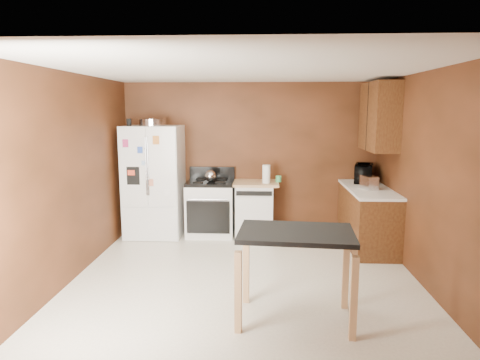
# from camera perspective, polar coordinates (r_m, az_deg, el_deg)

# --- Properties ---
(floor) EXTENTS (4.50, 4.50, 0.00)m
(floor) POSITION_cam_1_polar(r_m,az_deg,el_deg) (5.33, 0.64, -13.32)
(floor) COLOR white
(floor) RESTS_ON ground
(ceiling) EXTENTS (4.50, 4.50, 0.00)m
(ceiling) POSITION_cam_1_polar(r_m,az_deg,el_deg) (4.93, 0.69, 14.54)
(ceiling) COLOR white
(ceiling) RESTS_ON ground
(wall_back) EXTENTS (4.20, 0.00, 4.20)m
(wall_back) POSITION_cam_1_polar(r_m,az_deg,el_deg) (7.21, 1.35, 2.97)
(wall_back) COLOR brown
(wall_back) RESTS_ON ground
(wall_front) EXTENTS (4.20, 0.00, 4.20)m
(wall_front) POSITION_cam_1_polar(r_m,az_deg,el_deg) (2.79, -1.12, -7.47)
(wall_front) COLOR brown
(wall_front) RESTS_ON ground
(wall_left) EXTENTS (0.00, 4.50, 4.50)m
(wall_left) POSITION_cam_1_polar(r_m,az_deg,el_deg) (5.48, -21.86, 0.24)
(wall_left) COLOR brown
(wall_left) RESTS_ON ground
(wall_right) EXTENTS (0.00, 4.50, 4.50)m
(wall_right) POSITION_cam_1_polar(r_m,az_deg,el_deg) (5.33, 23.84, -0.12)
(wall_right) COLOR brown
(wall_right) RESTS_ON ground
(roasting_pan) EXTENTS (0.43, 0.43, 0.11)m
(roasting_pan) POSITION_cam_1_polar(r_m,az_deg,el_deg) (7.01, -11.59, 7.55)
(roasting_pan) COLOR silver
(roasting_pan) RESTS_ON refrigerator
(pen_cup) EXTENTS (0.08, 0.08, 0.11)m
(pen_cup) POSITION_cam_1_polar(r_m,az_deg,el_deg) (6.95, -14.60, 7.46)
(pen_cup) COLOR black
(pen_cup) RESTS_ON refrigerator
(kettle) EXTENTS (0.19, 0.19, 0.19)m
(kettle) POSITION_cam_1_polar(r_m,az_deg,el_deg) (6.92, -3.96, 0.54)
(kettle) COLOR silver
(kettle) RESTS_ON gas_range
(paper_towel) EXTENTS (0.16, 0.16, 0.29)m
(paper_towel) POSITION_cam_1_polar(r_m,az_deg,el_deg) (6.84, 3.53, 0.80)
(paper_towel) COLOR white
(paper_towel) RESTS_ON dishwasher
(green_canister) EXTENTS (0.11, 0.11, 0.10)m
(green_canister) POSITION_cam_1_polar(r_m,az_deg,el_deg) (6.98, 5.15, 0.16)
(green_canister) COLOR #41A962
(green_canister) RESTS_ON dishwasher
(toaster) EXTENTS (0.23, 0.30, 0.19)m
(toaster) POSITION_cam_1_polar(r_m,az_deg,el_deg) (6.54, 16.84, -0.33)
(toaster) COLOR silver
(toaster) RESTS_ON right_cabinets
(microwave) EXTENTS (0.45, 0.56, 0.27)m
(microwave) POSITION_cam_1_polar(r_m,az_deg,el_deg) (7.12, 16.14, 0.76)
(microwave) COLOR black
(microwave) RESTS_ON right_cabinets
(refrigerator) EXTENTS (0.90, 0.80, 1.80)m
(refrigerator) POSITION_cam_1_polar(r_m,az_deg,el_deg) (7.09, -11.37, -0.18)
(refrigerator) COLOR white
(refrigerator) RESTS_ON ground
(gas_range) EXTENTS (0.76, 0.68, 1.10)m
(gas_range) POSITION_cam_1_polar(r_m,az_deg,el_deg) (7.07, -3.95, -3.66)
(gas_range) COLOR white
(gas_range) RESTS_ON ground
(dishwasher) EXTENTS (0.78, 0.63, 0.89)m
(dishwasher) POSITION_cam_1_polar(r_m,az_deg,el_deg) (7.05, 1.91, -3.77)
(dishwasher) COLOR white
(dishwasher) RESTS_ON ground
(right_cabinets) EXTENTS (0.63, 1.58, 2.45)m
(right_cabinets) POSITION_cam_1_polar(r_m,az_deg,el_deg) (6.70, 17.07, -0.90)
(right_cabinets) COLOR brown
(right_cabinets) RESTS_ON ground
(island) EXTENTS (1.16, 0.82, 0.91)m
(island) POSITION_cam_1_polar(r_m,az_deg,el_deg) (4.21, 7.46, -8.72)
(island) COLOR black
(island) RESTS_ON ground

